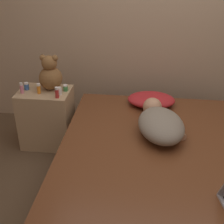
# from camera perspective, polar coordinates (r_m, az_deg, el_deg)

# --- Properties ---
(ground_plane) EXTENTS (12.00, 12.00, 0.00)m
(ground_plane) POSITION_cam_1_polar(r_m,az_deg,el_deg) (2.82, 7.60, -14.34)
(ground_plane) COLOR brown
(wall_back) EXTENTS (8.00, 0.06, 2.60)m
(wall_back) POSITION_cam_1_polar(r_m,az_deg,el_deg) (3.38, 9.06, 17.89)
(wall_back) COLOR tan
(wall_back) RESTS_ON ground_plane
(bed) EXTENTS (1.61, 1.95, 0.46)m
(bed) POSITION_cam_1_polar(r_m,az_deg,el_deg) (2.67, 7.91, -10.77)
(bed) COLOR #4C331E
(bed) RESTS_ON ground_plane
(nightstand) EXTENTS (0.52, 0.38, 0.61)m
(nightstand) POSITION_cam_1_polar(r_m,az_deg,el_deg) (3.31, -11.80, -1.04)
(nightstand) COLOR tan
(nightstand) RESTS_ON ground_plane
(pillow) EXTENTS (0.47, 0.34, 0.12)m
(pillow) POSITION_cam_1_polar(r_m,az_deg,el_deg) (3.16, 7.18, 2.24)
(pillow) COLOR red
(pillow) RESTS_ON bed
(person_lying) EXTENTS (0.48, 0.74, 0.21)m
(person_lying) POSITION_cam_1_polar(r_m,az_deg,el_deg) (2.68, 8.80, -1.98)
(person_lying) COLOR gray
(person_lying) RESTS_ON bed
(teddy_bear) EXTENTS (0.23, 0.23, 0.36)m
(teddy_bear) POSITION_cam_1_polar(r_m,az_deg,el_deg) (3.15, -11.21, 6.75)
(teddy_bear) COLOR brown
(teddy_bear) RESTS_ON nightstand
(bottle_blue) EXTENTS (0.05, 0.05, 0.07)m
(bottle_blue) POSITION_cam_1_polar(r_m,az_deg,el_deg) (3.24, -15.37, 4.59)
(bottle_blue) COLOR #3866B2
(bottle_blue) RESTS_ON nightstand
(bottle_green) EXTENTS (0.05, 0.05, 0.06)m
(bottle_green) POSITION_cam_1_polar(r_m,az_deg,el_deg) (3.13, -8.50, 4.38)
(bottle_green) COLOR #3D8E4C
(bottle_green) RESTS_ON nightstand
(bottle_pink) EXTENTS (0.03, 0.03, 0.11)m
(bottle_pink) POSITION_cam_1_polar(r_m,az_deg,el_deg) (3.16, -16.20, 4.21)
(bottle_pink) COLOR pink
(bottle_pink) RESTS_ON nightstand
(bottle_red) EXTENTS (0.04, 0.04, 0.11)m
(bottle_red) POSITION_cam_1_polar(r_m,az_deg,el_deg) (2.99, -10.04, 3.50)
(bottle_red) COLOR #B72D2D
(bottle_red) RESTS_ON nightstand
(bottle_white) EXTENTS (0.05, 0.05, 0.07)m
(bottle_white) POSITION_cam_1_polar(r_m,az_deg,el_deg) (3.06, -9.66, 3.79)
(bottle_white) COLOR white
(bottle_white) RESTS_ON nightstand
(bottle_orange) EXTENTS (0.03, 0.03, 0.10)m
(bottle_orange) POSITION_cam_1_polar(r_m,az_deg,el_deg) (3.12, -13.25, 4.19)
(bottle_orange) COLOR orange
(bottle_orange) RESTS_ON nightstand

